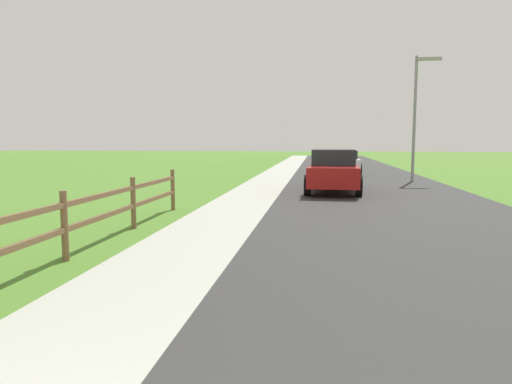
{
  "coord_description": "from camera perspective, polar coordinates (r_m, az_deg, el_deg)",
  "views": [
    {
      "loc": [
        1.37,
        -0.8,
        1.92
      ],
      "look_at": [
        0.12,
        8.4,
        0.88
      ],
      "focal_mm": 32.14,
      "sensor_mm": 36.0,
      "label": 1
    }
  ],
  "objects": [
    {
      "name": "ground_plane",
      "position": [
        25.9,
        4.69,
        2.1
      ],
      "size": [
        120.0,
        120.0,
        0.0
      ],
      "primitive_type": "plane",
      "color": "#4B7A29"
    },
    {
      "name": "parked_car_white",
      "position": [
        27.72,
        10.56,
        3.77
      ],
      "size": [
        2.2,
        4.77,
        1.36
      ],
      "color": "white",
      "rests_on": "ground"
    },
    {
      "name": "road_asphalt",
      "position": [
        27.94,
        12.1,
        2.3
      ],
      "size": [
        7.0,
        66.0,
        0.01
      ],
      "primitive_type": "cube",
      "color": "#2F2F2F",
      "rests_on": "ground"
    },
    {
      "name": "grass_verge",
      "position": [
        28.47,
        -4.18,
        2.5
      ],
      "size": [
        5.0,
        66.0,
        0.0
      ],
      "primitive_type": "cube",
      "color": "#4B7A29",
      "rests_on": "ground"
    },
    {
      "name": "curb_concrete",
      "position": [
        28.2,
        -1.2,
        2.47
      ],
      "size": [
        6.0,
        66.0,
        0.01
      ],
      "primitive_type": "cube",
      "color": "#A9ACA0",
      "rests_on": "ground"
    },
    {
      "name": "parked_suv_red",
      "position": [
        17.71,
        9.61,
        2.74
      ],
      "size": [
        2.13,
        4.87,
        1.6
      ],
      "color": "maroon",
      "rests_on": "ground"
    },
    {
      "name": "rail_fence",
      "position": [
        7.88,
        -22.76,
        -3.28
      ],
      "size": [
        0.11,
        11.08,
        1.14
      ],
      "color": "brown",
      "rests_on": "ground"
    },
    {
      "name": "street_lamp",
      "position": [
        22.98,
        19.46,
        9.96
      ],
      "size": [
        1.17,
        0.2,
        5.83
      ],
      "color": "gray",
      "rests_on": "ground"
    }
  ]
}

